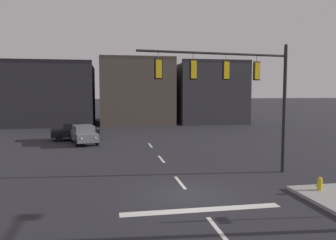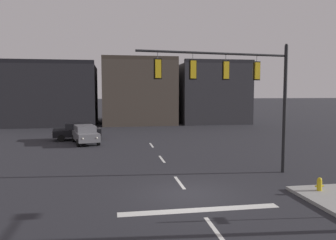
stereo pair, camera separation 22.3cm
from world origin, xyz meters
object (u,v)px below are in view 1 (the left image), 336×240
Objects in this scene: signal_mast_near_side at (238,82)px; car_lot_middle at (76,131)px; fire_hydrant at (320,186)px; car_lot_nearside at (84,134)px.

car_lot_middle is (-9.93, 15.65, -4.25)m from signal_mast_near_side.
signal_mast_near_side is at bearing 124.14° from fire_hydrant.
fire_hydrant is (12.42, -19.33, -0.53)m from car_lot_middle.
car_lot_nearside is (-9.04, 13.16, -4.25)m from signal_mast_near_side.
signal_mast_near_side is at bearing -55.53° from car_lot_nearside.
car_lot_middle reaches higher than fire_hydrant.
fire_hydrant is at bearing -57.27° from car_lot_middle.
fire_hydrant is at bearing -55.60° from car_lot_nearside.
signal_mast_near_side reaches higher than car_lot_middle.
car_lot_nearside is 2.64m from car_lot_middle.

